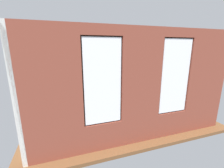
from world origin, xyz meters
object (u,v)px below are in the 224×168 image
cup_ceramic (101,97)px  potted_plant_corner_far_left (190,105)px  table_plant_small (92,97)px  media_console (49,106)px  potted_plant_beside_window_right (74,119)px  couch_left (155,96)px  potted_plant_between_couches (171,96)px  remote_black (108,96)px  potted_plant_foreground_right (57,90)px  candle_jar (104,97)px  coffee_table (101,99)px  remote_gray (97,97)px  tv_flatscreen (47,91)px  couch_by_window (133,119)px

cup_ceramic → potted_plant_corner_far_left: 3.44m
table_plant_small → media_console: 1.81m
potted_plant_beside_window_right → media_console: bearing=-71.2°
couch_left → potted_plant_beside_window_right: bearing=-59.7°
potted_plant_between_couches → remote_black: bearing=-51.9°
cup_ceramic → media_console: bearing=-8.1°
table_plant_small → potted_plant_foreground_right: (1.43, -1.55, -0.02)m
table_plant_small → media_console: size_ratio=0.21×
candle_jar → potted_plant_between_couches: bearing=135.8°
couch_left → remote_black: couch_left is taller
remote_black → potted_plant_corner_far_left: bearing=166.3°
coffee_table → potted_plant_corner_far_left: bearing=142.2°
remote_black → potted_plant_corner_far_left: (-2.36, 2.24, 0.10)m
table_plant_small → potted_plant_corner_far_left: (-3.10, 2.00, -0.02)m
remote_gray → tv_flatscreen: bearing=-39.7°
potted_plant_between_couches → potted_plant_corner_far_left: size_ratio=1.21×
potted_plant_corner_far_left → remote_black: bearing=-43.4°
remote_gray → media_console: (1.95, -0.21, -0.23)m
couch_by_window → table_plant_small: bearing=-63.4°
candle_jar → media_console: 2.26m
potted_plant_foreground_right → tv_flatscreen: bearing=75.2°
remote_gray → cup_ceramic: bearing=116.1°
couch_left → remote_gray: size_ratio=10.47×
couch_by_window → coffee_table: bearing=-74.3°
coffee_table → remote_black: 0.38m
couch_left → cup_ceramic: size_ratio=20.63×
tv_flatscreen → potted_plant_foreground_right: 1.22m
couch_left → potted_plant_beside_window_right: 4.30m
candle_jar → remote_gray: candle_jar is taller
media_console → potted_plant_beside_window_right: potted_plant_beside_window_right is taller
remote_black → tv_flatscreen: tv_flatscreen is taller
candle_jar → remote_black: 0.36m
tv_flatscreen → table_plant_small: bearing=166.4°
cup_ceramic → table_plant_small: 0.41m
remote_black → couch_by_window: bearing=125.4°
coffee_table → potted_plant_corner_far_left: potted_plant_corner_far_left is taller
remote_gray → potted_plant_between_couches: potted_plant_between_couches is taller
remote_gray → media_console: bearing=-39.6°
candle_jar → remote_gray: size_ratio=0.67×
coffee_table → potted_plant_foreground_right: bearing=-38.5°
coffee_table → potted_plant_between_couches: (-1.98, 1.95, 0.55)m
candle_jar → table_plant_small: size_ratio=0.49×
cup_ceramic → media_console: cup_ceramic is taller
couch_by_window → remote_gray: couch_by_window is taller
cup_ceramic → table_plant_small: bearing=16.3°
remote_gray → media_console: remote_gray is taller
table_plant_small → potted_plant_beside_window_right: size_ratio=0.23×
cup_ceramic → potted_plant_between_couches: bearing=135.5°
couch_by_window → tv_flatscreen: (2.67, -2.30, 0.55)m
couch_left → potted_plant_beside_window_right: (3.87, 1.86, 0.34)m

